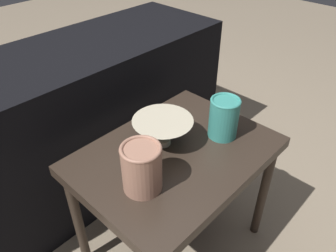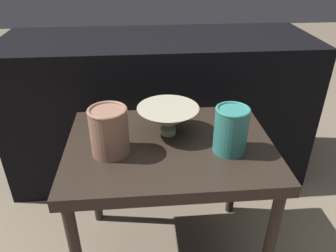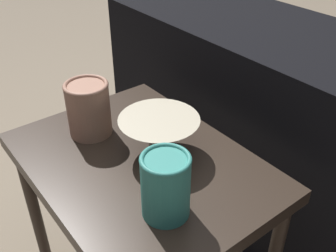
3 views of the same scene
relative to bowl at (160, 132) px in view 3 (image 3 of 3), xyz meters
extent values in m
cube|color=#2D231C|center=(0.00, -0.06, -0.08)|extent=(0.68, 0.50, 0.04)
cylinder|color=#2D231C|center=(-0.30, -0.28, -0.34)|extent=(0.04, 0.04, 0.49)
cylinder|color=#2D231C|center=(-0.30, 0.15, -0.34)|extent=(0.04, 0.04, 0.49)
cube|color=black|center=(0.00, 0.54, -0.23)|extent=(1.45, 0.50, 0.72)
cylinder|color=#B2A88E|center=(0.00, 0.00, -0.05)|extent=(0.05, 0.05, 0.02)
cone|color=#B2A88E|center=(0.00, 0.00, 0.00)|extent=(0.21, 0.21, 0.08)
cylinder|color=#996B56|center=(-0.19, -0.10, 0.01)|extent=(0.12, 0.12, 0.15)
torus|color=#996B56|center=(-0.19, -0.10, 0.09)|extent=(0.12, 0.12, 0.01)
cylinder|color=teal|center=(0.18, -0.12, 0.01)|extent=(0.10, 0.10, 0.14)
torus|color=teal|center=(0.18, -0.12, 0.08)|extent=(0.11, 0.11, 0.01)
camera|label=1|loc=(-0.64, -0.62, 0.67)|focal=35.00mm
camera|label=2|loc=(-0.08, -0.96, 0.52)|focal=35.00mm
camera|label=3|loc=(0.66, -0.49, 0.57)|focal=42.00mm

